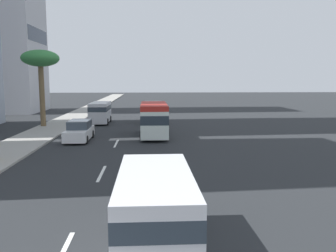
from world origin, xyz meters
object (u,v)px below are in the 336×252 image
object	(u,v)px
minibus_third	(154,118)
palm_tree	(40,61)
car_lead	(79,131)
van_second	(100,111)
van_fourth	(155,208)
van_fifth	(153,111)

from	to	relation	value
minibus_third	palm_tree	size ratio (longest dim) A/B	0.86
car_lead	van_second	size ratio (longest dim) A/B	0.90
van_second	van_fourth	bearing A→B (deg)	10.49
minibus_third	van_fourth	size ratio (longest dim) A/B	1.34
minibus_third	van_fifth	xyz separation A→B (m)	(10.17, -0.13, -0.24)
minibus_third	van_fifth	bearing A→B (deg)	-0.72
van_second	van_fourth	world-z (taller)	van_second
car_lead	palm_tree	distance (m)	11.68
van_second	van_fifth	bearing A→B (deg)	95.17
van_second	palm_tree	bearing A→B (deg)	-61.53
van_second	van_fourth	size ratio (longest dim) A/B	1.02
minibus_third	van_fifth	world-z (taller)	minibus_third
van_fourth	palm_tree	world-z (taller)	palm_tree
van_second	palm_tree	size ratio (longest dim) A/B	0.66
car_lead	van_second	distance (m)	11.39
van_second	minibus_third	distance (m)	11.34
van_second	palm_tree	distance (m)	8.45
car_lead	minibus_third	world-z (taller)	minibus_third
van_fifth	van_second	bearing A→B (deg)	95.17
palm_tree	van_fourth	bearing A→B (deg)	-157.80
car_lead	palm_tree	xyz separation A→B (m)	(8.34, 5.38, 6.15)
van_second	van_fifth	xyz separation A→B (m)	(0.55, -6.13, -0.01)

